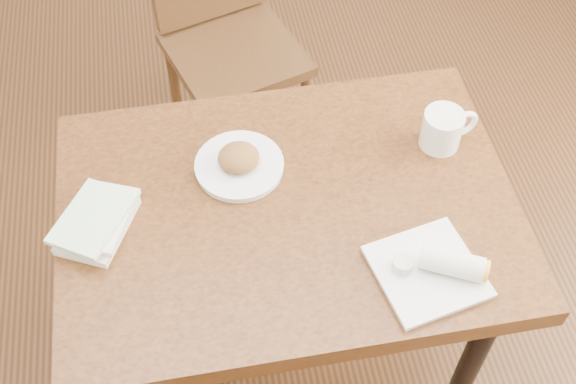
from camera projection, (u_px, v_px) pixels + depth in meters
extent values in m
cube|color=#472814|center=(288.00, 344.00, 2.33)|extent=(4.00, 5.00, 0.01)
cube|color=brown|center=(288.00, 212.00, 1.76)|extent=(1.10, 0.78, 0.06)
cylinder|color=black|center=(473.00, 358.00, 1.92)|extent=(0.06, 0.06, 0.69)
cylinder|color=black|center=(125.00, 229.00, 2.18)|extent=(0.06, 0.06, 0.69)
cylinder|color=black|center=(412.00, 188.00, 2.28)|extent=(0.06, 0.06, 0.69)
cylinder|color=#432A13|center=(261.00, 60.00, 2.82)|extent=(0.04, 0.04, 0.45)
cylinder|color=#432A13|center=(175.00, 90.00, 2.71)|extent=(0.04, 0.04, 0.45)
cylinder|color=#432A13|center=(305.00, 120.00, 2.62)|extent=(0.04, 0.04, 0.45)
cylinder|color=#432A13|center=(215.00, 155.00, 2.52)|extent=(0.04, 0.04, 0.45)
cube|color=#432A13|center=(235.00, 54.00, 2.47)|extent=(0.53, 0.53, 0.04)
cylinder|color=white|center=(239.00, 167.00, 1.79)|extent=(0.22, 0.22, 0.01)
cylinder|color=white|center=(239.00, 164.00, 1.79)|extent=(0.22, 0.22, 0.01)
ellipsoid|color=#B27538|center=(239.00, 158.00, 1.77)|extent=(0.13, 0.13, 0.06)
cylinder|color=white|center=(442.00, 130.00, 1.81)|extent=(0.10, 0.10, 0.10)
torus|color=white|center=(463.00, 124.00, 1.82)|extent=(0.08, 0.03, 0.08)
cylinder|color=tan|center=(445.00, 117.00, 1.77)|extent=(0.09, 0.09, 0.01)
cylinder|color=#F2E5CC|center=(445.00, 116.00, 1.77)|extent=(0.06, 0.06, 0.00)
cube|color=white|center=(427.00, 273.00, 1.61)|extent=(0.26, 0.26, 0.01)
cube|color=white|center=(427.00, 270.00, 1.60)|extent=(0.26, 0.26, 0.01)
cylinder|color=white|center=(452.00, 263.00, 1.58)|extent=(0.15, 0.11, 0.06)
cylinder|color=yellow|center=(483.00, 271.00, 1.56)|extent=(0.04, 0.05, 0.05)
cylinder|color=silver|center=(403.00, 264.00, 1.59)|extent=(0.05, 0.05, 0.03)
cylinder|color=red|center=(403.00, 261.00, 1.58)|extent=(0.04, 0.04, 0.01)
cube|color=white|center=(98.00, 226.00, 1.68)|extent=(0.21, 0.23, 0.02)
cube|color=silver|center=(100.00, 217.00, 1.67)|extent=(0.19, 0.22, 0.02)
cube|color=#94DE9B|center=(92.00, 218.00, 1.65)|extent=(0.21, 0.23, 0.01)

